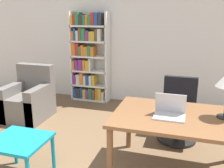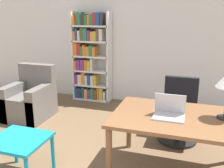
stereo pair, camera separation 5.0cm
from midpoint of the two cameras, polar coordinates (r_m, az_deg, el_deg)
wall_back at (r=5.36m, az=8.86°, el=9.76°), size 8.00×0.06×2.70m
desk at (r=3.11m, az=14.14°, el=-8.29°), size 1.43×1.00×0.74m
laptop at (r=3.01m, az=12.83°, el=-5.97°), size 0.34×0.26×0.26m
office_chair at (r=4.06m, az=14.74°, el=-6.19°), size 0.57×0.57×0.93m
side_table_blue at (r=3.19m, az=-19.14°, el=-12.32°), size 0.61×0.58×0.50m
armchair at (r=4.97m, az=-17.06°, el=-3.52°), size 0.70×0.78×0.94m
bookshelf at (r=5.59m, az=-4.68°, el=5.67°), size 0.82×0.28×1.88m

